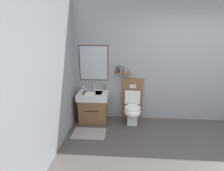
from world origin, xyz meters
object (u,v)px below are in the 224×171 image
(soap_dispenser, at_px, (106,87))
(folded_hand_towel, at_px, (90,93))
(toilet, at_px, (132,106))
(vanity_sink_left, at_px, (93,106))
(toothbrush_cup, at_px, (83,87))

(soap_dispenser, relative_size, folded_hand_towel, 0.77)
(toilet, bearing_deg, folded_hand_towel, -170.60)
(folded_hand_towel, bearing_deg, toilet, 9.40)
(toilet, bearing_deg, soap_dispenser, 164.75)
(vanity_sink_left, distance_m, soap_dispenser, 0.52)
(toothbrush_cup, xyz_separation_m, soap_dispenser, (0.54, 0.01, 0.02))
(vanity_sink_left, relative_size, soap_dispenser, 4.17)
(vanity_sink_left, distance_m, toilet, 0.90)
(toilet, distance_m, toothbrush_cup, 1.24)
(soap_dispenser, xyz_separation_m, folded_hand_towel, (-0.32, -0.33, -0.05))
(vanity_sink_left, xyz_separation_m, folded_hand_towel, (-0.04, -0.15, 0.36))
(folded_hand_towel, bearing_deg, toothbrush_cup, 125.40)
(vanity_sink_left, height_order, soap_dispenser, soap_dispenser)
(folded_hand_towel, bearing_deg, soap_dispenser, 46.03)
(toothbrush_cup, height_order, soap_dispenser, toothbrush_cup)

